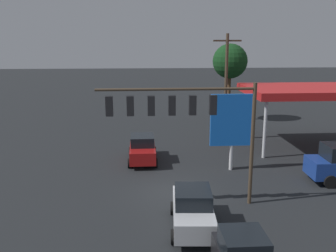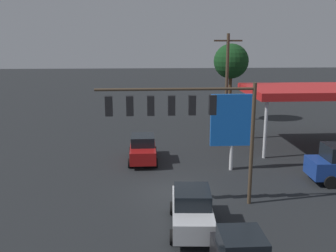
{
  "view_description": "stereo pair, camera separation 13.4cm",
  "coord_description": "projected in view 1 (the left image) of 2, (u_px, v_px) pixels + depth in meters",
  "views": [
    {
      "loc": [
        1.57,
        20.3,
        8.62
      ],
      "look_at": [
        0.0,
        -2.0,
        3.5
      ],
      "focal_mm": 40.0,
      "sensor_mm": 36.0,
      "label": 1
    },
    {
      "loc": [
        1.44,
        20.31,
        8.62
      ],
      "look_at": [
        0.0,
        -2.0,
        3.5
      ],
      "focal_mm": 40.0,
      "sensor_mm": 36.0,
      "label": 2
    }
  ],
  "objects": [
    {
      "name": "gas_station_canopy",
      "position": [
        319.0,
        91.0,
        30.32
      ],
      "size": [
        11.82,
        6.97,
        4.96
      ],
      "color": "red",
      "rests_on": "ground"
    },
    {
      "name": "sedan_waiting",
      "position": [
        193.0,
        209.0,
        17.43
      ],
      "size": [
        2.31,
        4.52,
        1.93
      ],
      "rotation": [
        0.0,
        0.0,
        1.5
      ],
      "color": "silver",
      "rests_on": "ground"
    },
    {
      "name": "sedan_far",
      "position": [
        142.0,
        149.0,
        27.19
      ],
      "size": [
        2.07,
        4.4,
        1.93
      ],
      "rotation": [
        0.0,
        0.0,
        1.57
      ],
      "color": "maroon",
      "rests_on": "ground"
    },
    {
      "name": "traffic_signal_assembly",
      "position": [
        184.0,
        112.0,
        18.97
      ],
      "size": [
        8.15,
        0.43,
        6.55
      ],
      "color": "#473828",
      "rests_on": "ground"
    },
    {
      "name": "utility_pole",
      "position": [
        226.0,
        85.0,
        32.18
      ],
      "size": [
        2.4,
        0.26,
        9.21
      ],
      "color": "#473828",
      "rests_on": "ground"
    },
    {
      "name": "price_sign",
      "position": [
        232.0,
        121.0,
        24.84
      ],
      "size": [
        2.95,
        0.27,
        5.21
      ],
      "color": "silver",
      "rests_on": "ground"
    },
    {
      "name": "ground_plane",
      "position": [
        170.0,
        192.0,
        21.77
      ],
      "size": [
        200.0,
        200.0,
        0.0
      ],
      "primitive_type": "plane",
      "color": "black"
    },
    {
      "name": "street_tree",
      "position": [
        230.0,
        62.0,
        39.85
      ],
      "size": [
        3.71,
        3.71,
        8.33
      ],
      "color": "#4C331E",
      "rests_on": "ground"
    }
  ]
}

